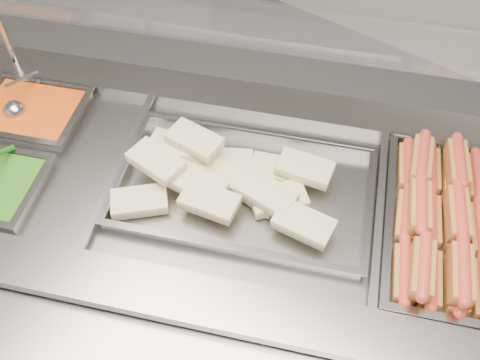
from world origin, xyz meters
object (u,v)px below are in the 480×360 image
Objects in this scene: steam_counter at (226,262)px; pan_hotdogs at (450,232)px; pan_wraps at (244,191)px; ladle at (16,109)px; sneeze_guard at (239,23)px.

pan_hotdogs reaches higher than steam_counter.
pan_wraps is 4.16× the size of ladle.
sneeze_guard reaches higher than pan_hotdogs.
ladle reaches higher than pan_wraps.
pan_wraps is at bearing -157.05° from pan_hotdogs.
pan_wraps is 0.81m from ladle.
ladle reaches higher than steam_counter.
ladle is at bearing -162.74° from pan_hotdogs.
ladle reaches higher than pan_hotdogs.
sneeze_guard is 2.56× the size of pan_hotdogs.
steam_counter is at bearing -157.05° from pan_wraps.
ladle is (-0.64, -0.37, -0.38)m from sneeze_guard.
pan_hotdogs and pan_wraps have the same top height.
sneeze_guard is at bearing -176.33° from pan_hotdogs.
steam_counter is 0.80m from pan_hotdogs.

